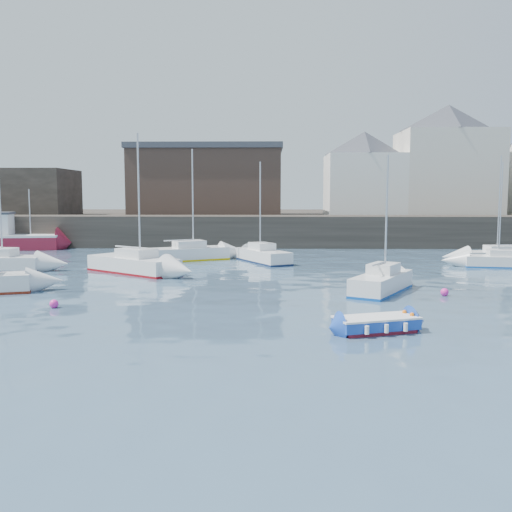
{
  "coord_description": "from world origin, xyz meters",
  "views": [
    {
      "loc": [
        0.67,
        -20.51,
        4.96
      ],
      "look_at": [
        0.0,
        12.0,
        1.5
      ],
      "focal_mm": 40.0,
      "sensor_mm": 36.0,
      "label": 1
    }
  ],
  "objects_px": {
    "sailboat_c": "(382,282)",
    "sailboat_g": "(504,256)",
    "blue_dinghy": "(376,323)",
    "buoy_near": "(54,308)",
    "sailboat_b": "(134,264)",
    "sailboat_d": "(506,261)",
    "buoy_mid": "(444,296)",
    "sailboat_f": "(263,255)",
    "buoy_far": "(153,273)",
    "sailboat_h": "(186,253)",
    "fishing_boat": "(10,238)"
  },
  "relations": [
    {
      "from": "sailboat_g",
      "to": "sailboat_h",
      "type": "height_order",
      "value": "sailboat_h"
    },
    {
      "from": "sailboat_b",
      "to": "buoy_near",
      "type": "relative_size",
      "value": 22.41
    },
    {
      "from": "fishing_boat",
      "to": "buoy_mid",
      "type": "relative_size",
      "value": 21.88
    },
    {
      "from": "sailboat_g",
      "to": "fishing_boat",
      "type": "bearing_deg",
      "value": 167.61
    },
    {
      "from": "sailboat_b",
      "to": "sailboat_d",
      "type": "distance_m",
      "value": 25.47
    },
    {
      "from": "fishing_boat",
      "to": "sailboat_d",
      "type": "relative_size",
      "value": 1.2
    },
    {
      "from": "fishing_boat",
      "to": "buoy_far",
      "type": "xyz_separation_m",
      "value": [
        16.46,
        -15.99,
        -1.07
      ]
    },
    {
      "from": "sailboat_g",
      "to": "blue_dinghy",
      "type": "bearing_deg",
      "value": -121.65
    },
    {
      "from": "sailboat_c",
      "to": "sailboat_d",
      "type": "distance_m",
      "value": 15.09
    },
    {
      "from": "sailboat_g",
      "to": "buoy_near",
      "type": "bearing_deg",
      "value": -146.31
    },
    {
      "from": "sailboat_c",
      "to": "sailboat_g",
      "type": "xyz_separation_m",
      "value": [
        11.9,
        13.77,
        -0.09
      ]
    },
    {
      "from": "sailboat_c",
      "to": "sailboat_d",
      "type": "xyz_separation_m",
      "value": [
        10.74,
        10.59,
        -0.1
      ]
    },
    {
      "from": "sailboat_c",
      "to": "sailboat_f",
      "type": "relative_size",
      "value": 0.94
    },
    {
      "from": "sailboat_f",
      "to": "buoy_near",
      "type": "distance_m",
      "value": 19.76
    },
    {
      "from": "buoy_near",
      "to": "buoy_mid",
      "type": "bearing_deg",
      "value": 10.64
    },
    {
      "from": "blue_dinghy",
      "to": "sailboat_b",
      "type": "distance_m",
      "value": 20.18
    },
    {
      "from": "fishing_boat",
      "to": "sailboat_h",
      "type": "distance_m",
      "value": 19.52
    },
    {
      "from": "sailboat_b",
      "to": "sailboat_h",
      "type": "height_order",
      "value": "sailboat_b"
    },
    {
      "from": "sailboat_c",
      "to": "sailboat_d",
      "type": "relative_size",
      "value": 0.97
    },
    {
      "from": "sailboat_b",
      "to": "buoy_mid",
      "type": "height_order",
      "value": "sailboat_b"
    },
    {
      "from": "blue_dinghy",
      "to": "buoy_near",
      "type": "height_order",
      "value": "blue_dinghy"
    },
    {
      "from": "buoy_far",
      "to": "blue_dinghy",
      "type": "bearing_deg",
      "value": -53.97
    },
    {
      "from": "sailboat_d",
      "to": "sailboat_h",
      "type": "relative_size",
      "value": 0.86
    },
    {
      "from": "sailboat_b",
      "to": "buoy_mid",
      "type": "relative_size",
      "value": 22.15
    },
    {
      "from": "sailboat_d",
      "to": "sailboat_g",
      "type": "height_order",
      "value": "sailboat_g"
    },
    {
      "from": "fishing_boat",
      "to": "sailboat_c",
      "type": "distance_m",
      "value": 37.48
    },
    {
      "from": "sailboat_f",
      "to": "sailboat_g",
      "type": "height_order",
      "value": "sailboat_g"
    },
    {
      "from": "sailboat_d",
      "to": "buoy_far",
      "type": "relative_size",
      "value": 17.02
    },
    {
      "from": "sailboat_c",
      "to": "buoy_mid",
      "type": "height_order",
      "value": "sailboat_c"
    },
    {
      "from": "blue_dinghy",
      "to": "sailboat_d",
      "type": "distance_m",
      "value": 23.01
    },
    {
      "from": "buoy_near",
      "to": "buoy_far",
      "type": "relative_size",
      "value": 0.92
    },
    {
      "from": "blue_dinghy",
      "to": "buoy_mid",
      "type": "relative_size",
      "value": 8.26
    },
    {
      "from": "sailboat_c",
      "to": "buoy_near",
      "type": "height_order",
      "value": "sailboat_c"
    },
    {
      "from": "blue_dinghy",
      "to": "sailboat_b",
      "type": "xyz_separation_m",
      "value": [
        -12.58,
        15.78,
        0.25
      ]
    },
    {
      "from": "sailboat_d",
      "to": "sailboat_g",
      "type": "bearing_deg",
      "value": 69.99
    },
    {
      "from": "fishing_boat",
      "to": "sailboat_h",
      "type": "relative_size",
      "value": 1.03
    },
    {
      "from": "buoy_mid",
      "to": "sailboat_c",
      "type": "bearing_deg",
      "value": 161.84
    },
    {
      "from": "sailboat_g",
      "to": "buoy_far",
      "type": "xyz_separation_m",
      "value": [
        -25.11,
        -6.86,
        -0.45
      ]
    },
    {
      "from": "sailboat_b",
      "to": "sailboat_c",
      "type": "relative_size",
      "value": 1.26
    },
    {
      "from": "fishing_boat",
      "to": "buoy_far",
      "type": "relative_size",
      "value": 20.44
    },
    {
      "from": "blue_dinghy",
      "to": "buoy_near",
      "type": "distance_m",
      "value": 14.09
    },
    {
      "from": "sailboat_d",
      "to": "buoy_far",
      "type": "distance_m",
      "value": 24.24
    },
    {
      "from": "sailboat_b",
      "to": "buoy_far",
      "type": "distance_m",
      "value": 1.42
    },
    {
      "from": "sailboat_d",
      "to": "buoy_mid",
      "type": "height_order",
      "value": "sailboat_d"
    },
    {
      "from": "sailboat_c",
      "to": "buoy_near",
      "type": "distance_m",
      "value": 15.96
    },
    {
      "from": "sailboat_f",
      "to": "sailboat_h",
      "type": "xyz_separation_m",
      "value": [
        -5.97,
        1.18,
        0.03
      ]
    },
    {
      "from": "sailboat_d",
      "to": "buoy_near",
      "type": "distance_m",
      "value": 30.08
    },
    {
      "from": "sailboat_f",
      "to": "buoy_near",
      "type": "relative_size",
      "value": 18.88
    },
    {
      "from": "sailboat_f",
      "to": "buoy_mid",
      "type": "relative_size",
      "value": 18.66
    },
    {
      "from": "sailboat_c",
      "to": "sailboat_f",
      "type": "height_order",
      "value": "sailboat_f"
    }
  ]
}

